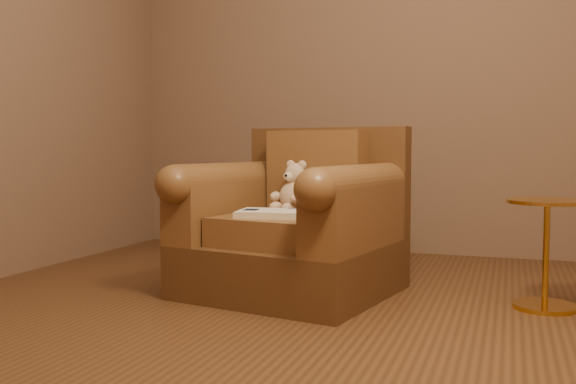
% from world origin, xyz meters
% --- Properties ---
extents(floor, '(4.00, 4.00, 0.00)m').
position_xyz_m(floor, '(0.00, 0.00, 0.00)').
color(floor, brown).
rests_on(floor, ground).
extents(armchair, '(1.07, 1.04, 0.83)m').
position_xyz_m(armchair, '(-0.35, 0.62, 0.32)').
color(armchair, '#55361C').
rests_on(armchair, floor).
extents(teddy_bear, '(0.20, 0.22, 0.27)m').
position_xyz_m(teddy_bear, '(-0.40, 0.70, 0.50)').
color(teddy_bear, '#CFAE91').
rests_on(teddy_bear, armchair).
extents(guidebook, '(0.44, 0.30, 0.03)m').
position_xyz_m(guidebook, '(-0.36, 0.42, 0.41)').
color(guidebook, beige).
rests_on(guidebook, armchair).
extents(side_table, '(0.35, 0.35, 0.49)m').
position_xyz_m(side_table, '(0.82, 0.66, 0.26)').
color(side_table, gold).
rests_on(side_table, floor).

